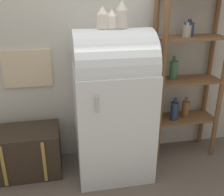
% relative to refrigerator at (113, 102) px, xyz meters
% --- Properties ---
extents(ground_plane, '(12.00, 12.00, 0.00)m').
position_rel_refrigerator_xyz_m(ground_plane, '(0.00, -0.21, -0.76)').
color(ground_plane, '#60564C').
extents(wall_back, '(7.00, 0.09, 2.70)m').
position_rel_refrigerator_xyz_m(wall_back, '(-0.01, 0.36, 0.59)').
color(wall_back, '#B7B7AD').
rests_on(wall_back, ground_plane).
extents(refrigerator, '(0.73, 0.71, 1.46)m').
position_rel_refrigerator_xyz_m(refrigerator, '(0.00, 0.00, 0.00)').
color(refrigerator, silver).
rests_on(refrigerator, ground_plane).
extents(suitcase_trunk, '(0.68, 0.43, 0.48)m').
position_rel_refrigerator_xyz_m(suitcase_trunk, '(-0.88, 0.09, -0.52)').
color(suitcase_trunk, '#33281E').
rests_on(suitcase_trunk, ground_plane).
extents(shelf_unit, '(0.71, 0.33, 1.79)m').
position_rel_refrigerator_xyz_m(shelf_unit, '(0.82, 0.15, 0.23)').
color(shelf_unit, brown).
rests_on(shelf_unit, ground_plane).
extents(vase_left, '(0.10, 0.10, 0.19)m').
position_rel_refrigerator_xyz_m(vase_left, '(-0.09, 0.00, 0.79)').
color(vase_left, silver).
rests_on(vase_left, refrigerator).
extents(vase_center, '(0.09, 0.09, 0.16)m').
position_rel_refrigerator_xyz_m(vase_center, '(-0.01, -0.01, 0.78)').
color(vase_center, white).
rests_on(vase_center, refrigerator).
extents(vase_right, '(0.11, 0.11, 0.23)m').
position_rel_refrigerator_xyz_m(vase_right, '(0.08, -0.00, 0.81)').
color(vase_right, beige).
rests_on(vase_right, refrigerator).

